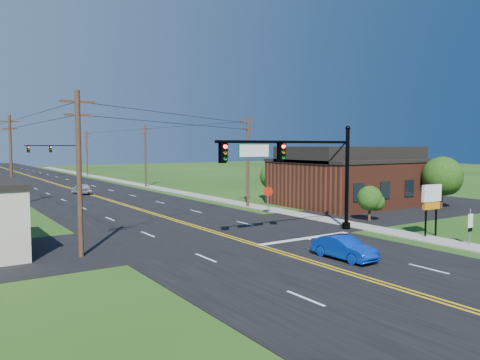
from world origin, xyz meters
TOP-DOWN VIEW (x-y plane):
  - ground at (0.00, 0.00)m, footprint 260.00×260.00m
  - road_main at (0.00, 50.00)m, footprint 16.00×220.00m
  - road_cross at (0.00, 12.00)m, footprint 70.00×10.00m
  - sidewalk at (10.50, 40.00)m, footprint 2.00×160.00m
  - signal_mast_main at (4.34, 8.00)m, footprint 11.30×0.60m
  - signal_mast_far at (4.44, 80.00)m, footprint 10.98×0.60m
  - brick_building at (20.00, 18.00)m, footprint 14.20×11.20m
  - utility_pole_left_a at (-9.50, 10.00)m, footprint 1.80×0.28m
  - utility_pole_left_b at (-9.50, 35.00)m, footprint 1.80×0.28m
  - utility_pole_right_a at (9.80, 22.00)m, footprint 1.80×0.28m
  - utility_pole_right_b at (9.80, 48.00)m, footprint 1.80×0.28m
  - utility_pole_right_c at (9.80, 78.00)m, footprint 1.80×0.28m
  - tree_right_front at (25.00, 11.00)m, footprint 3.80×3.80m
  - tree_right_back at (16.00, 26.00)m, footprint 3.00×3.00m
  - shrub_corner at (13.00, 9.50)m, footprint 2.00×2.00m
  - blue_car at (1.98, 1.68)m, footprint 1.42×3.78m
  - distant_car at (-0.58, 43.35)m, footprint 1.93×4.09m
  - route_sign at (11.00, -0.02)m, footprint 0.56×0.10m
  - stop_sign at (8.50, 16.98)m, footprint 0.84×0.36m
  - pylon_sign at (11.52, 3.00)m, footprint 1.70×0.34m

SIDE VIEW (x-z plane):
  - ground at x=0.00m, z-range 0.00..0.00m
  - road_main at x=0.00m, z-range 0.00..0.04m
  - road_cross at x=0.00m, z-range 0.00..0.04m
  - sidewalk at x=10.50m, z-range 0.00..0.08m
  - blue_car at x=1.98m, z-range 0.00..1.23m
  - distant_car at x=-0.58m, z-range 0.00..1.35m
  - route_sign at x=11.00m, z-range 0.18..2.43m
  - stop_sign at x=8.50m, z-range 0.54..3.02m
  - shrub_corner at x=13.00m, z-range 0.42..3.28m
  - brick_building at x=20.00m, z-range 0.00..4.70m
  - pylon_sign at x=11.52m, z-range 0.80..4.28m
  - tree_right_back at x=16.00m, z-range 0.55..4.65m
  - tree_right_front at x=25.00m, z-range 0.60..5.60m
  - signal_mast_far at x=4.44m, z-range 0.81..8.29m
  - utility_pole_left_a at x=-9.50m, z-range 0.22..9.22m
  - utility_pole_left_b at x=-9.50m, z-range 0.22..9.22m
  - utility_pole_right_a at x=9.80m, z-range 0.22..9.22m
  - utility_pole_right_b at x=9.80m, z-range 0.22..9.22m
  - utility_pole_right_c at x=9.80m, z-range 0.22..9.22m
  - signal_mast_main at x=4.34m, z-range 1.01..8.49m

